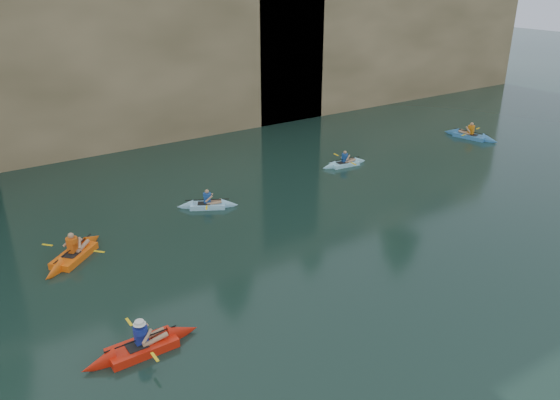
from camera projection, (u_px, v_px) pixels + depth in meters
ground at (392, 347)px, 15.21m from camera, size 160.00×160.00×0.00m
cliff at (75, 29)px, 35.79m from camera, size 70.00×16.00×12.00m
cliff_slab_center at (145, 44)px, 31.27m from camera, size 24.00×2.40×11.40m
cliff_slab_east at (396, 35)px, 41.77m from camera, size 26.00×2.40×9.84m
sea_cave_center at (51, 132)px, 29.33m from camera, size 3.50×1.00×3.20m
sea_cave_east at (269, 90)px, 36.21m from camera, size 5.00×1.00×4.50m
main_kayaker at (142, 347)px, 14.99m from camera, size 3.35×2.28×1.24m
kayaker_orange at (74, 255)px, 19.78m from camera, size 3.02×2.86×1.29m
kayaker_ltblue_near at (208, 205)px, 23.99m from camera, size 2.68×1.90×1.06m
kayaker_ltblue_mid at (344, 163)px, 29.04m from camera, size 2.79×2.08×1.04m
kayaker_blue_east at (470, 136)px, 33.70m from camera, size 2.39×3.56×1.24m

